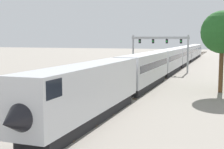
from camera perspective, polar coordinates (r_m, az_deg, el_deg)
ground_plane at (r=25.06m, az=-11.63°, el=-9.65°), size 400.00×400.00×0.00m
track_main at (r=81.52m, az=12.11°, el=1.46°), size 2.60×200.00×0.16m
track_near at (r=63.01m, az=4.72°, el=0.17°), size 2.60×160.00×0.16m
passenger_train at (r=74.82m, az=11.48°, el=3.00°), size 3.04×119.52×4.80m
signal_gantry at (r=66.82m, az=8.59°, el=5.29°), size 12.10×0.49×7.72m
trackside_tree_left at (r=42.98m, az=19.23°, el=7.14°), size 5.45×5.45×10.48m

